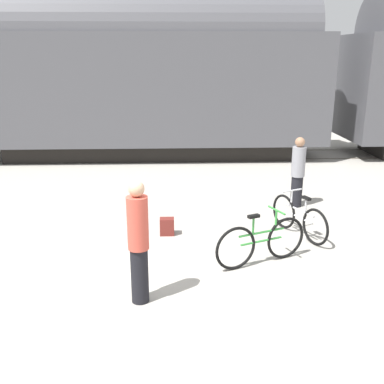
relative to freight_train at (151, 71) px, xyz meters
The scene contains 9 objects.
ground_plane 9.49m from the freight_train, 90.00° to the right, with size 80.00×80.00×0.00m, color #A8A399.
freight_train is the anchor object (origin of this frame).
rail_near 2.94m from the freight_train, 90.00° to the right, with size 48.48×0.07×0.01m, color #4C4238.
rail_far 2.94m from the freight_train, 90.00° to the left, with size 48.48×0.07×0.01m, color #4C4238.
bicycle_silver 8.35m from the freight_train, 66.94° to the right, with size 0.71×1.53×0.87m.
bicycle_green 9.13m from the freight_train, 75.76° to the right, with size 1.63×0.73×0.93m.
person_in_grey 6.91m from the freight_train, 57.46° to the right, with size 0.31×0.31×1.63m.
person_in_red 9.84m from the freight_train, 88.78° to the right, with size 0.30×0.30×1.80m.
backpack 7.69m from the freight_train, 85.53° to the right, with size 0.28×0.20×0.34m.
Camera 1 is at (0.71, -6.36, 3.42)m, focal length 42.00 mm.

